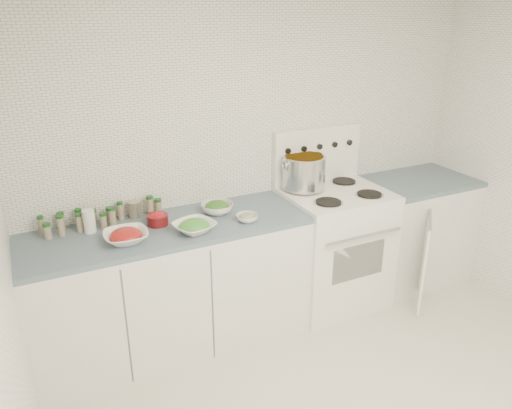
{
  "coord_description": "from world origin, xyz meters",
  "views": [
    {
      "loc": [
        -1.6,
        -1.7,
        2.24
      ],
      "look_at": [
        -0.21,
        1.14,
        0.97
      ],
      "focal_mm": 35.0,
      "sensor_mm": 36.0,
      "label": 1
    }
  ],
  "objects_px": {
    "stove": "(332,244)",
    "bowl_tomato": "(126,236)",
    "bowl_snowpea": "(194,226)",
    "stock_pot": "(304,171)"
  },
  "relations": [
    {
      "from": "stove",
      "to": "bowl_tomato",
      "type": "xyz_separation_m",
      "value": [
        -1.59,
        -0.09,
        0.44
      ]
    },
    {
      "from": "bowl_tomato",
      "to": "bowl_snowpea",
      "type": "bearing_deg",
      "value": -6.39
    },
    {
      "from": "bowl_tomato",
      "to": "stock_pot",
      "type": "bearing_deg",
      "value": 10.06
    },
    {
      "from": "stock_pot",
      "to": "stove",
      "type": "bearing_deg",
      "value": -39.06
    },
    {
      "from": "stove",
      "to": "bowl_tomato",
      "type": "relative_size",
      "value": 4.93
    },
    {
      "from": "stove",
      "to": "stock_pot",
      "type": "bearing_deg",
      "value": 140.94
    },
    {
      "from": "stock_pot",
      "to": "bowl_snowpea",
      "type": "xyz_separation_m",
      "value": [
        -0.98,
        -0.3,
        -0.14
      ]
    },
    {
      "from": "stove",
      "to": "bowl_snowpea",
      "type": "bearing_deg",
      "value": -173.18
    },
    {
      "from": "stove",
      "to": "bowl_tomato",
      "type": "height_order",
      "value": "stove"
    },
    {
      "from": "stove",
      "to": "stock_pot",
      "type": "height_order",
      "value": "stove"
    }
  ]
}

